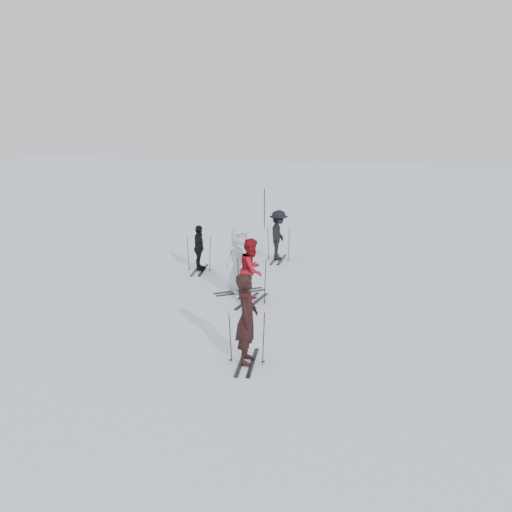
% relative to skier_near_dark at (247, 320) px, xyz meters
% --- Properties ---
extents(ground, '(120.00, 120.00, 0.00)m').
position_rel_skier_near_dark_xyz_m(ground, '(-2.00, 4.65, -0.99)').
color(ground, silver).
rests_on(ground, ground).
extents(skier_near_dark, '(0.64, 0.82, 1.98)m').
position_rel_skier_near_dark_xyz_m(skier_near_dark, '(0.00, 0.00, 0.00)').
color(skier_near_dark, black).
rests_on(skier_near_dark, ground).
extents(skier_red, '(0.71, 0.91, 1.86)m').
position_rel_skier_near_dark_xyz_m(skier_red, '(-1.52, 4.10, -0.06)').
color(skier_red, maroon).
rests_on(skier_red, ground).
extents(skier_grey, '(1.13, 1.14, 2.00)m').
position_rel_skier_near_dark_xyz_m(skier_grey, '(-2.25, 4.88, 0.01)').
color(skier_grey, silver).
rests_on(skier_grey, ground).
extents(skier_uphill_left, '(0.64, 1.01, 1.60)m').
position_rel_skier_near_dark_xyz_m(skier_uphill_left, '(-4.61, 6.82, -0.19)').
color(skier_uphill_left, black).
rests_on(skier_uphill_left, ground).
extents(skier_uphill_far, '(0.89, 1.32, 1.89)m').
position_rel_skier_near_dark_xyz_m(skier_uphill_far, '(-2.54, 9.38, -0.04)').
color(skier_uphill_far, black).
rests_on(skier_uphill_far, ground).
extents(skis_near_dark, '(1.78, 1.23, 1.18)m').
position_rel_skier_near_dark_xyz_m(skis_near_dark, '(0.00, 0.00, -0.40)').
color(skis_near_dark, black).
rests_on(skis_near_dark, ground).
extents(skis_red, '(1.86, 1.00, 1.35)m').
position_rel_skier_near_dark_xyz_m(skis_red, '(-1.52, 4.10, -0.31)').
color(skis_red, black).
rests_on(skis_red, ground).
extents(skis_grey, '(1.83, 1.80, 1.23)m').
position_rel_skier_near_dark_xyz_m(skis_grey, '(-2.25, 4.88, -0.37)').
color(skis_grey, black).
rests_on(skis_grey, ground).
extents(skis_uphill_left, '(1.93, 1.38, 1.27)m').
position_rel_skier_near_dark_xyz_m(skis_uphill_left, '(-4.61, 6.82, -0.35)').
color(skis_uphill_left, black).
rests_on(skis_uphill_left, ground).
extents(skis_uphill_far, '(1.91, 1.21, 1.30)m').
position_rel_skier_near_dark_xyz_m(skis_uphill_far, '(-2.54, 9.38, -0.34)').
color(skis_uphill_far, black).
rests_on(skis_uphill_far, ground).
extents(piste_marker, '(0.06, 0.06, 1.97)m').
position_rel_skier_near_dark_xyz_m(piste_marker, '(-5.47, 15.68, -0.00)').
color(piste_marker, black).
rests_on(piste_marker, ground).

